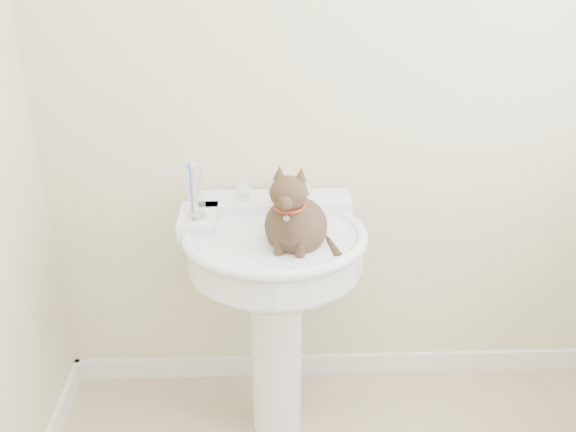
{
  "coord_description": "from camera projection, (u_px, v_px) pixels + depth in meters",
  "views": [
    {
      "loc": [
        -0.3,
        -1.03,
        1.78
      ],
      "look_at": [
        -0.24,
        0.77,
        0.89
      ],
      "focal_mm": 40.0,
      "sensor_mm": 36.0,
      "label": 1
    }
  ],
  "objects": [
    {
      "name": "wall_back",
      "position": [
        354.0,
        77.0,
        2.16
      ],
      "size": [
        2.2,
        0.0,
        2.5
      ],
      "primitive_type": null,
      "color": "beige",
      "rests_on": "ground"
    },
    {
      "name": "baseboard_back",
      "position": [
        342.0,
        364.0,
        2.68
      ],
      "size": [
        2.2,
        0.02,
        0.09
      ],
      "primitive_type": "cube",
      "color": "white",
      "rests_on": "floor"
    },
    {
      "name": "pedestal_sink",
      "position": [
        275.0,
        272.0,
        2.14
      ],
      "size": [
        0.62,
        0.61,
        0.85
      ],
      "color": "white",
      "rests_on": "floor"
    },
    {
      "name": "faucet",
      "position": [
        274.0,
        191.0,
        2.18
      ],
      "size": [
        0.28,
        0.12,
        0.14
      ],
      "color": "silver",
      "rests_on": "pedestal_sink"
    },
    {
      "name": "soap_bar",
      "position": [
        290.0,
        188.0,
        2.27
      ],
      "size": [
        0.1,
        0.07,
        0.03
      ],
      "primitive_type": "cube",
      "rotation": [
        0.0,
        0.0,
        0.17
      ],
      "color": "orange",
      "rests_on": "pedestal_sink"
    },
    {
      "name": "toothbrush_cup",
      "position": [
        196.0,
        204.0,
        2.07
      ],
      "size": [
        0.07,
        0.07,
        0.19
      ],
      "rotation": [
        0.0,
        0.0,
        0.19
      ],
      "color": "silver",
      "rests_on": "pedestal_sink"
    },
    {
      "name": "cat",
      "position": [
        295.0,
        221.0,
        1.98
      ],
      "size": [
        0.22,
        0.27,
        0.4
      ],
      "rotation": [
        0.0,
        0.0,
        -0.24
      ],
      "color": "#4C3C28",
      "rests_on": "pedestal_sink"
    }
  ]
}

